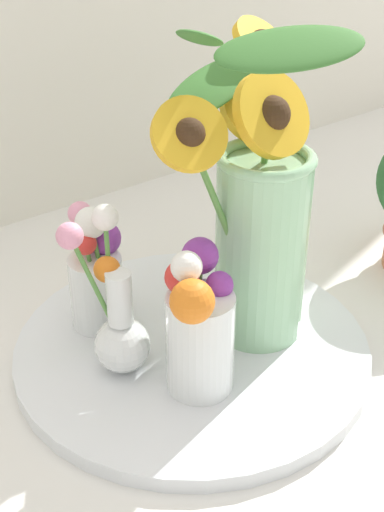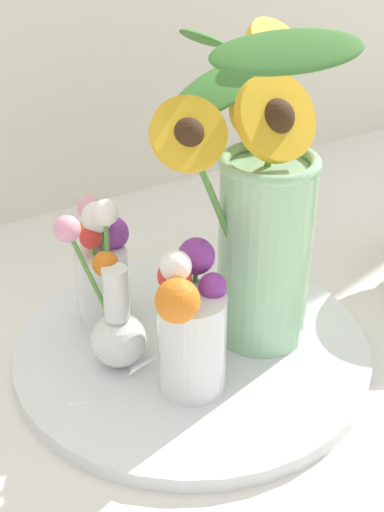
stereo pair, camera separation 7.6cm
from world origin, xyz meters
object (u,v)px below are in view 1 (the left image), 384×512
Objects in this scene: mason_jar_sunflowers at (258,216)px; vase_bulb_right at (117,319)px; vase_small_center at (198,325)px; vase_small_back at (95,269)px; serving_tray at (192,349)px.

mason_jar_sunflowers is 2.01× the size of vase_bulb_right.
vase_small_center reaches higher than vase_small_back.
vase_bulb_right is 1.20× the size of vase_small_back.
mason_jar_sunflowers is 0.19m from vase_bulb_right.
serving_tray is 0.11m from vase_small_center.
mason_jar_sunflowers is at bearing -41.56° from vase_small_back.
vase_small_center is at bearing -58.37° from vase_bulb_right.
vase_small_back is (0.03, 0.09, 0.01)m from vase_bulb_right.
mason_jar_sunflowers is at bearing -12.74° from serving_tray.
serving_tray is 0.14m from vase_small_back.
serving_tray is 0.11m from vase_bulb_right.
vase_small_center is 0.17m from vase_small_back.
vase_bulb_right reaches higher than vase_small_center.
vase_small_back is at bearing 120.04° from serving_tray.
vase_small_center is (-0.04, -0.06, 0.09)m from serving_tray.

